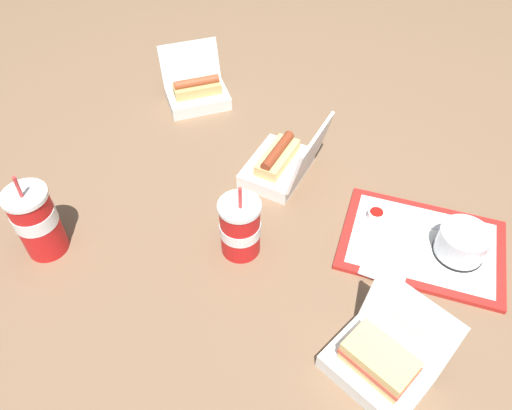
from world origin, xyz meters
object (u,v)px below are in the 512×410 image
(clamshell_hotdog_right, at_px, (281,163))
(clamshell_hotdog_left, at_px, (197,91))
(soda_cup_back, at_px, (36,221))
(cake_container, at_px, (462,243))
(ketchup_cup, at_px, (376,215))
(food_tray, at_px, (422,245))
(soda_cup_corner, at_px, (240,227))
(plastic_fork, at_px, (416,224))
(clamshell_sandwich_corner, at_px, (380,362))

(clamshell_hotdog_right, height_order, clamshell_hotdog_left, clamshell_hotdog_right)
(clamshell_hotdog_right, bearing_deg, soda_cup_back, -127.19)
(cake_container, relative_size, ketchup_cup, 2.84)
(food_tray, height_order, soda_cup_corner, soda_cup_corner)
(soda_cup_corner, bearing_deg, clamshell_hotdog_right, 96.65)
(food_tray, height_order, cake_container, cake_container)
(cake_container, bearing_deg, plastic_fork, 161.44)
(food_tray, height_order, plastic_fork, plastic_fork)
(food_tray, distance_m, clamshell_hotdog_right, 0.41)
(food_tray, xyz_separation_m, plastic_fork, (-0.03, 0.05, 0.01))
(ketchup_cup, xyz_separation_m, clamshell_hotdog_right, (-0.28, 0.04, 0.01))
(soda_cup_corner, bearing_deg, plastic_fork, 36.88)
(food_tray, bearing_deg, soda_cup_corner, -150.50)
(food_tray, distance_m, ketchup_cup, 0.13)
(soda_cup_back, height_order, soda_cup_corner, soda_cup_back)
(food_tray, bearing_deg, clamshell_hotdog_left, 163.66)
(clamshell_hotdog_left, height_order, soda_cup_corner, soda_cup_corner)
(ketchup_cup, bearing_deg, cake_container, -2.38)
(cake_container, distance_m, clamshell_sandwich_corner, 0.36)
(clamshell_hotdog_right, xyz_separation_m, clamshell_hotdog_left, (-0.37, 0.17, -0.00))
(ketchup_cup, distance_m, soda_cup_back, 0.78)
(plastic_fork, xyz_separation_m, clamshell_hotdog_right, (-0.37, 0.01, 0.03))
(clamshell_sandwich_corner, xyz_separation_m, soda_cup_back, (-0.77, -0.08, 0.05))
(food_tray, relative_size, clamshell_hotdog_left, 1.65)
(food_tray, distance_m, plastic_fork, 0.06)
(plastic_fork, bearing_deg, soda_cup_back, -165.09)
(clamshell_sandwich_corner, bearing_deg, food_tray, 91.67)
(clamshell_hotdog_left, xyz_separation_m, soda_cup_back, (0.01, -0.65, 0.05))
(food_tray, relative_size, ketchup_cup, 10.26)
(clamshell_hotdog_right, bearing_deg, clamshell_hotdog_left, 155.78)
(clamshell_hotdog_left, bearing_deg, soda_cup_back, -89.17)
(ketchup_cup, bearing_deg, soda_cup_corner, -137.30)
(food_tray, xyz_separation_m, soda_cup_corner, (-0.37, -0.21, 0.07))
(soda_cup_back, bearing_deg, food_tray, 28.88)
(ketchup_cup, distance_m, clamshell_hotdog_left, 0.68)
(ketchup_cup, xyz_separation_m, clamshell_sandwich_corner, (0.13, -0.36, 0.02))
(clamshell_hotdog_right, relative_size, clamshell_hotdog_left, 0.79)
(clamshell_hotdog_left, bearing_deg, food_tray, -16.34)
(plastic_fork, xyz_separation_m, clamshell_sandwich_corner, (0.04, -0.39, 0.03))
(food_tray, bearing_deg, soda_cup_back, -151.12)
(plastic_fork, relative_size, clamshell_hotdog_right, 0.56)
(plastic_fork, bearing_deg, clamshell_sandwich_corner, -101.75)
(ketchup_cup, distance_m, plastic_fork, 0.10)
(food_tray, distance_m, clamshell_hotdog_left, 0.81)
(clamshell_sandwich_corner, bearing_deg, clamshell_hotdog_left, 143.91)
(cake_container, xyz_separation_m, plastic_fork, (-0.11, 0.04, -0.03))
(clamshell_hotdog_left, bearing_deg, clamshell_sandwich_corner, -36.09)
(clamshell_sandwich_corner, bearing_deg, soda_cup_back, -174.32)
(clamshell_sandwich_corner, bearing_deg, clamshell_hotdog_right, 135.48)
(food_tray, bearing_deg, plastic_fork, 122.92)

